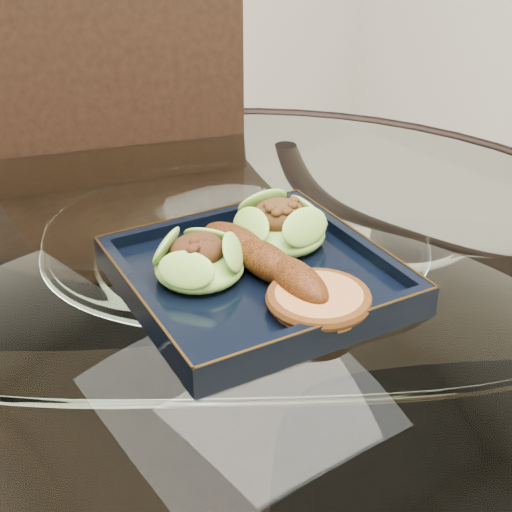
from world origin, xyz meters
TOP-DOWN VIEW (x-y plane):
  - dining_table at (-0.00, -0.00)m, footprint 1.13×1.13m
  - dining_chair at (0.02, 0.32)m, footprint 0.55×0.55m
  - navy_plate at (-0.01, -0.06)m, footprint 0.30×0.30m
  - lettuce_wrap_left at (-0.07, -0.03)m, footprint 0.12×0.12m
  - lettuce_wrap_right at (0.05, -0.02)m, footprint 0.14×0.14m
  - roasted_plantain at (-0.01, -0.07)m, footprint 0.05×0.19m
  - crumb_patty at (-0.00, -0.15)m, footprint 0.10×0.10m

SIDE VIEW (x-z plane):
  - dining_chair at x=0.02m, z-range 0.06..1.07m
  - dining_table at x=0.00m, z-range 0.21..0.98m
  - navy_plate at x=-0.01m, z-range 0.76..0.78m
  - crumb_patty at x=0.00m, z-range 0.78..0.80m
  - lettuce_wrap_left at x=-0.07m, z-range 0.78..0.82m
  - roasted_plantain at x=-0.01m, z-range 0.78..0.82m
  - lettuce_wrap_right at x=0.05m, z-range 0.78..0.82m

